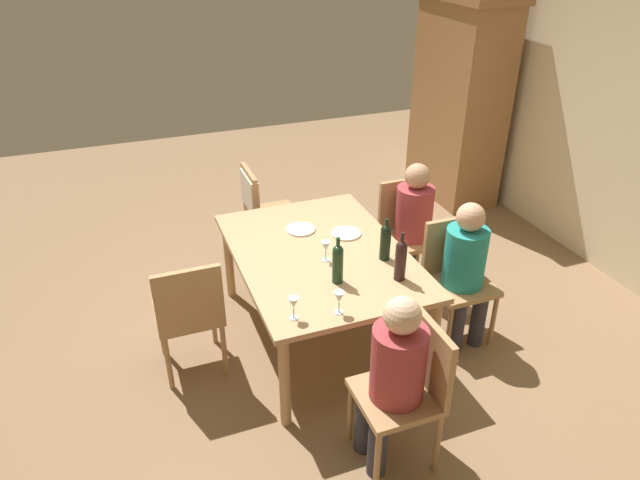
{
  "coord_description": "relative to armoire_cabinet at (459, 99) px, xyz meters",
  "views": [
    {
      "loc": [
        3.32,
        -1.25,
        2.85
      ],
      "look_at": [
        0.0,
        0.0,
        0.84
      ],
      "focal_mm": 32.39,
      "sensor_mm": 36.0,
      "label": 1
    }
  ],
  "objects": [
    {
      "name": "wine_glass_near_left",
      "position": [
        2.61,
        -2.76,
        -0.25
      ],
      "size": [
        0.07,
        0.07,
        0.15
      ],
      "color": "silver",
      "rests_on": "dining_table"
    },
    {
      "name": "dinner_plate_host",
      "position": [
        1.58,
        -2.36,
        -0.35
      ],
      "size": [
        0.22,
        0.22,
        0.01
      ],
      "primitive_type": "cylinder",
      "color": "white",
      "rests_on": "dining_table"
    },
    {
      "name": "dinner_plate_guest_left",
      "position": [
        1.76,
        -2.06,
        -0.35
      ],
      "size": [
        0.23,
        0.23,
        0.01
      ],
      "primitive_type": "cylinder",
      "color": "white",
      "rests_on": "dining_table"
    },
    {
      "name": "wine_bottle_dark_red",
      "position": [
        2.44,
        -1.97,
        -0.2
      ],
      "size": [
        0.08,
        0.08,
        0.35
      ],
      "color": "black",
      "rests_on": "dining_table"
    },
    {
      "name": "chair_right_end",
      "position": [
        3.15,
        -2.25,
        -0.56
      ],
      "size": [
        0.44,
        0.44,
        0.92
      ],
      "rotation": [
        0.0,
        0.0,
        3.14
      ],
      "color": "#A87F51",
      "rests_on": "ground_plane"
    },
    {
      "name": "ground_plane",
      "position": [
        1.94,
        -2.34,
        -1.1
      ],
      "size": [
        10.0,
        10.0,
        0.0
      ],
      "primitive_type": "plane",
      "color": "#846647"
    },
    {
      "name": "chair_far_left",
      "position": [
        1.47,
        -1.37,
        -0.56
      ],
      "size": [
        0.44,
        0.44,
        0.92
      ],
      "rotation": [
        0.0,
        0.0,
        -1.57
      ],
      "color": "#A87F51",
      "rests_on": "ground_plane"
    },
    {
      "name": "chair_near",
      "position": [
        2.02,
        -3.31,
        -0.56
      ],
      "size": [
        0.44,
        0.44,
        0.92
      ],
      "rotation": [
        0.0,
        0.0,
        1.57
      ],
      "color": "#A87F51",
      "rests_on": "ground_plane"
    },
    {
      "name": "chair_far_right",
      "position": [
        2.23,
        -1.37,
        -0.56
      ],
      "size": [
        0.44,
        0.44,
        0.92
      ],
      "rotation": [
        0.0,
        0.0,
        -1.57
      ],
      "color": "#A87F51",
      "rests_on": "ground_plane"
    },
    {
      "name": "dining_table",
      "position": [
        1.94,
        -2.34,
        -0.43
      ],
      "size": [
        1.67,
        1.18,
        0.74
      ],
      "color": "tan",
      "rests_on": "ground_plane"
    },
    {
      "name": "chair_left_end",
      "position": [
        0.72,
        -2.46,
        -0.5
      ],
      "size": [
        0.44,
        0.46,
        0.92
      ],
      "color": "#A87F51",
      "rests_on": "ground_plane"
    },
    {
      "name": "wine_bottle_short_olive",
      "position": [
        2.33,
        -2.37,
        -0.21
      ],
      "size": [
        0.07,
        0.07,
        0.33
      ],
      "color": "#19381E",
      "rests_on": "dining_table"
    },
    {
      "name": "person_woman_host",
      "position": [
        1.59,
        -1.37,
        -0.44
      ],
      "size": [
        0.35,
        0.31,
        1.13
      ],
      "rotation": [
        0.0,
        0.0,
        -1.57
      ],
      "color": "#33333D",
      "rests_on": "ground_plane"
    },
    {
      "name": "person_man_bearded",
      "position": [
        3.15,
        -2.37,
        -0.44
      ],
      "size": [
        0.31,
        0.35,
        1.14
      ],
      "rotation": [
        0.0,
        0.0,
        3.14
      ],
      "color": "#33333D",
      "rests_on": "ground_plane"
    },
    {
      "name": "wine_glass_near_right",
      "position": [
        2.65,
        -2.49,
        -0.25
      ],
      "size": [
        0.07,
        0.07,
        0.15
      ],
      "color": "silver",
      "rests_on": "dining_table"
    },
    {
      "name": "armoire_cabinet",
      "position": [
        0.0,
        0.0,
        0.0
      ],
      "size": [
        1.18,
        0.62,
        2.18
      ],
      "color": "olive",
      "rests_on": "ground_plane"
    },
    {
      "name": "person_man_guest",
      "position": [
        2.34,
        -1.37,
        -0.44
      ],
      "size": [
        0.35,
        0.3,
        1.13
      ],
      "rotation": [
        0.0,
        0.0,
        -1.57
      ],
      "color": "#33333D",
      "rests_on": "ground_plane"
    },
    {
      "name": "wine_bottle_tall_green",
      "position": [
        2.18,
        -1.95,
        -0.22
      ],
      "size": [
        0.07,
        0.07,
        0.31
      ],
      "color": "black",
      "rests_on": "dining_table"
    },
    {
      "name": "wine_glass_centre",
      "position": [
        2.05,
        -2.34,
        -0.25
      ],
      "size": [
        0.07,
        0.07,
        0.15
      ],
      "color": "silver",
      "rests_on": "dining_table"
    }
  ]
}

